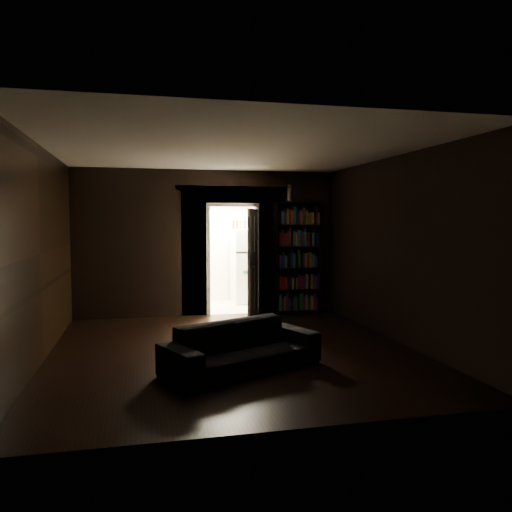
% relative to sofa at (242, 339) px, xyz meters
% --- Properties ---
extents(ground, '(5.50, 5.50, 0.00)m').
position_rel_sofa_xyz_m(ground, '(0.06, 0.92, -0.38)').
color(ground, black).
rests_on(ground, ground).
extents(room_walls, '(5.02, 5.61, 2.84)m').
position_rel_sofa_xyz_m(room_walls, '(0.05, 1.99, 1.31)').
color(room_walls, black).
rests_on(room_walls, ground).
extents(kitchen_alcove, '(2.20, 1.80, 2.60)m').
position_rel_sofa_xyz_m(kitchen_alcove, '(0.56, 4.79, 0.83)').
color(kitchen_alcove, beige).
rests_on(kitchen_alcove, ground).
extents(sofa, '(2.14, 1.58, 0.75)m').
position_rel_sofa_xyz_m(sofa, '(0.00, 0.00, 0.00)').
color(sofa, black).
rests_on(sofa, ground).
extents(bookshelf, '(0.92, 0.37, 2.20)m').
position_rel_sofa_xyz_m(bookshelf, '(1.80, 3.47, 0.72)').
color(bookshelf, black).
rests_on(bookshelf, ground).
extents(refrigerator, '(0.84, 0.79, 1.65)m').
position_rel_sofa_xyz_m(refrigerator, '(1.16, 4.95, 0.45)').
color(refrigerator, white).
rests_on(refrigerator, ground).
extents(door, '(0.38, 0.80, 2.05)m').
position_rel_sofa_xyz_m(door, '(0.86, 3.26, 0.65)').
color(door, silver).
rests_on(door, ground).
extents(figurine, '(0.12, 0.12, 0.33)m').
position_rel_sofa_xyz_m(figurine, '(1.62, 3.43, 1.99)').
color(figurine, silver).
rests_on(figurine, bookshelf).
extents(bottles, '(0.63, 0.32, 0.26)m').
position_rel_sofa_xyz_m(bottles, '(1.07, 4.97, 1.40)').
color(bottles, black).
rests_on(bottles, refrigerator).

